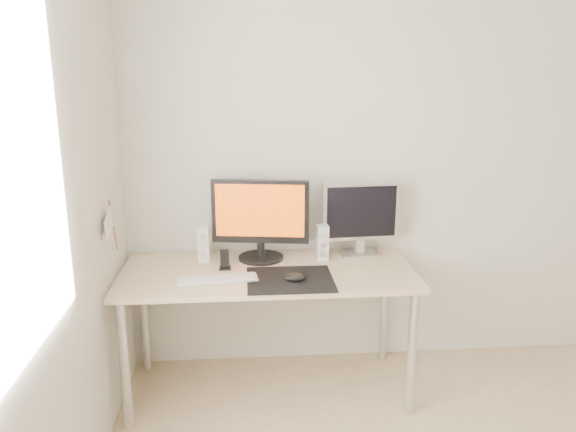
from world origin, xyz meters
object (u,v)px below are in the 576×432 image
keyboard (217,279)px  phone_dock (225,263)px  main_monitor (260,217)px  speaker_left (204,244)px  second_monitor (361,215)px  speaker_right (323,243)px  mouse (295,277)px  desk (268,283)px

keyboard → phone_dock: phone_dock is taller
main_monitor → speaker_left: (-0.33, 0.00, -0.15)m
second_monitor → speaker_right: size_ratio=2.24×
mouse → phone_dock: phone_dock is taller
mouse → main_monitor: (-0.16, 0.36, 0.23)m
speaker_left → desk: bearing=-26.7°
second_monitor → keyboard: size_ratio=1.05×
desk → speaker_left: (-0.36, 0.18, 0.18)m
desk → main_monitor: main_monitor is taller
desk → speaker_right: (0.32, 0.15, 0.18)m
mouse → speaker_left: 0.61m
speaker_left → phone_dock: 0.20m
mouse → speaker_right: 0.40m
phone_dock → second_monitor: bearing=13.5°
mouse → second_monitor: second_monitor is taller
speaker_right → keyboard: speaker_right is taller
mouse → keyboard: size_ratio=0.27×
keyboard → phone_dock: (0.03, 0.17, 0.03)m
main_monitor → keyboard: size_ratio=1.28×
speaker_left → speaker_right: same height
keyboard → desk: bearing=27.8°
second_monitor → phone_dock: size_ratio=4.05×
main_monitor → phone_dock: (-0.20, -0.15, -0.22)m
keyboard → speaker_left: bearing=105.4°
second_monitor → speaker_left: second_monitor is taller
second_monitor → speaker_right: (-0.23, -0.07, -0.14)m
speaker_left → phone_dock: (0.12, -0.15, -0.07)m
mouse → keyboard: bearing=173.6°
speaker_right → desk: bearing=-154.8°
mouse → phone_dock: (-0.36, 0.22, 0.01)m
desk → keyboard: keyboard is taller
keyboard → main_monitor: bearing=53.4°
desk → phone_dock: size_ratio=14.34×
desk → main_monitor: size_ratio=2.91×
mouse → second_monitor: size_ratio=0.25×
speaker_left → phone_dock: size_ratio=1.81×
second_monitor → phone_dock: 0.84m
main_monitor → mouse: bearing=-66.0°
main_monitor → keyboard: 0.47m
desk → keyboard: 0.32m
speaker_right → phone_dock: size_ratio=1.81×
keyboard → speaker_right: bearing=26.4°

